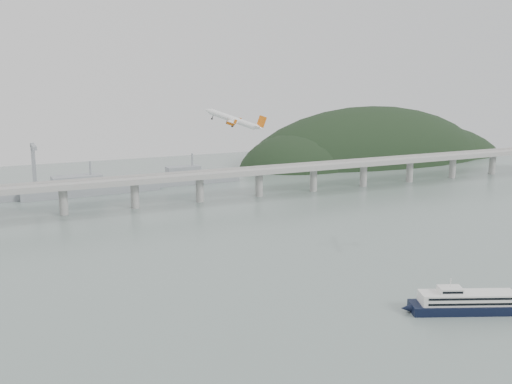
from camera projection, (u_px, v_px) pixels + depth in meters
name	position (u px, v px, depth m)	size (l,w,h in m)	color
ground	(307.00, 291.00, 271.50)	(900.00, 900.00, 0.00)	slate
bridge	(173.00, 181.00, 445.31)	(800.00, 22.00, 23.90)	#959592
headland	(379.00, 175.00, 687.96)	(365.00, 155.00, 156.00)	black
ferry	(467.00, 303.00, 247.96)	(73.10, 36.84, 14.59)	black
airliner	(234.00, 120.00, 336.75)	(32.45, 31.03, 14.30)	white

